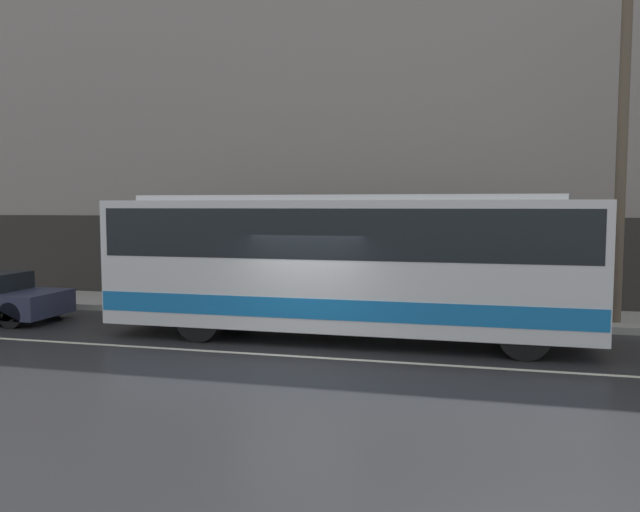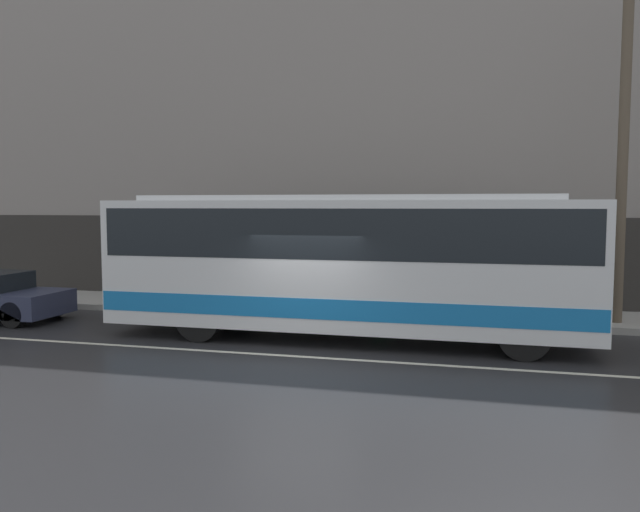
# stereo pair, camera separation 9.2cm
# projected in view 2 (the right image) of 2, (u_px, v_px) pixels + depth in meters

# --- Properties ---
(ground_plane) EXTENTS (60.00, 60.00, 0.00)m
(ground_plane) POSITION_uv_depth(u_px,v_px,m) (297.00, 356.00, 13.00)
(ground_plane) COLOR #262628
(sidewalk) EXTENTS (60.00, 2.65, 0.17)m
(sidewalk) POSITION_uv_depth(u_px,v_px,m) (349.00, 311.00, 18.13)
(sidewalk) COLOR #A09E99
(sidewalk) RESTS_ON ground_plane
(building_facade) EXTENTS (60.00, 0.35, 13.18)m
(building_facade) POSITION_uv_depth(u_px,v_px,m) (359.00, 99.00, 19.04)
(building_facade) COLOR gray
(building_facade) RESTS_ON ground_plane
(lane_stripe) EXTENTS (54.00, 0.14, 0.01)m
(lane_stripe) POSITION_uv_depth(u_px,v_px,m) (297.00, 356.00, 13.00)
(lane_stripe) COLOR beige
(lane_stripe) RESTS_ON ground_plane
(transit_bus) EXTENTS (11.19, 2.61, 3.38)m
(transit_bus) POSITION_uv_depth(u_px,v_px,m) (344.00, 259.00, 14.60)
(transit_bus) COLOR white
(transit_bus) RESTS_ON ground_plane
(utility_pole_near) EXTENTS (0.26, 0.26, 8.93)m
(utility_pole_near) POSITION_uv_depth(u_px,v_px,m) (623.00, 145.00, 15.51)
(utility_pole_near) COLOR brown
(utility_pole_near) RESTS_ON sidewalk
(pedestrian_waiting) EXTENTS (0.36, 0.36, 1.52)m
(pedestrian_waiting) POSITION_uv_depth(u_px,v_px,m) (380.00, 282.00, 18.43)
(pedestrian_waiting) COLOR #1E5933
(pedestrian_waiting) RESTS_ON sidewalk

